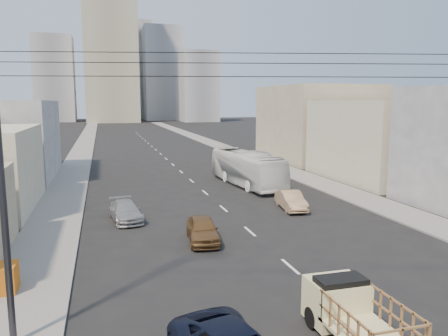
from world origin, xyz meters
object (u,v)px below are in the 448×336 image
city_bus (247,168)px  streetlamp_left (3,149)px  sedan_tan (291,200)px  sedan_grey (126,211)px  flatbed_pickup (354,311)px  sedan_brown (203,229)px

city_bus → streetlamp_left: (-15.99, -24.38, 4.79)m
sedan_tan → sedan_grey: sedan_tan is taller
flatbed_pickup → sedan_brown: (-2.40, 11.62, -0.39)m
sedan_tan → streetlamp_left: bearing=-130.8°
flatbed_pickup → sedan_tan: bearing=72.1°
city_bus → sedan_brown: 17.38m
sedan_brown → sedan_grey: sedan_brown is taller
city_bus → flatbed_pickup: bearing=-107.3°
flatbed_pickup → sedan_tan: flatbed_pickup is taller
sedan_brown → streetlamp_left: streetlamp_left is taller
sedan_brown → flatbed_pickup: bearing=-72.1°
flatbed_pickup → city_bus: size_ratio=0.37×
flatbed_pickup → streetlamp_left: streetlamp_left is taller
flatbed_pickup → sedan_tan: size_ratio=1.07×
flatbed_pickup → sedan_grey: size_ratio=1.00×
flatbed_pickup → sedan_tan: 18.07m
flatbed_pickup → streetlamp_left: 12.17m
flatbed_pickup → sedan_grey: 18.46m
flatbed_pickup → sedan_grey: flatbed_pickup is taller
sedan_tan → sedan_brown: bearing=-137.6°
sedan_grey → streetlamp_left: size_ratio=0.37×
streetlamp_left → sedan_tan: bearing=41.9°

